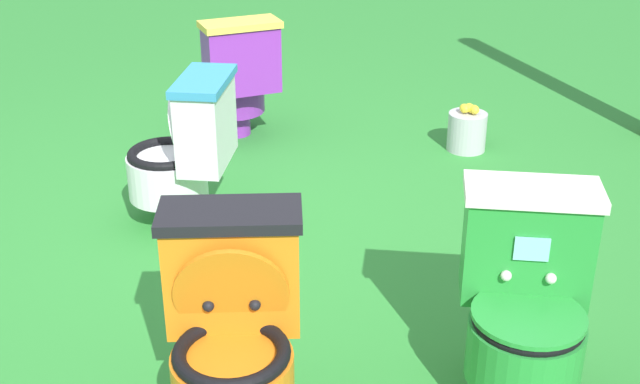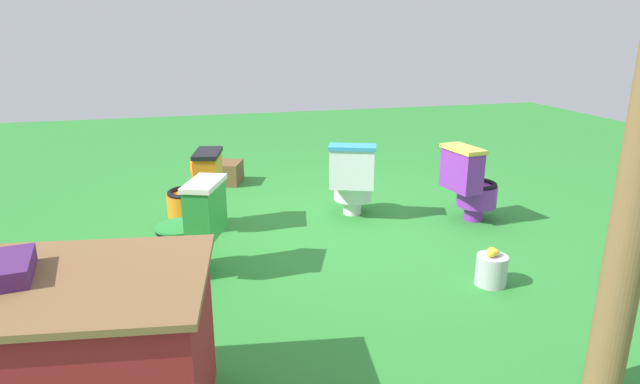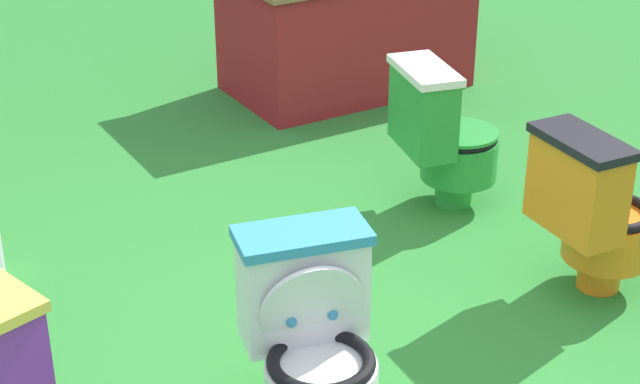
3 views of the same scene
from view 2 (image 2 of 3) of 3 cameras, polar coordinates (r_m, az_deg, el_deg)
The scene contains 9 objects.
ground at distance 4.97m, azimuth 2.19°, elevation -3.69°, with size 14.00×14.00×0.00m, color #2D8433.
toilet_green at distance 4.02m, azimuth -13.42°, elevation -3.69°, with size 0.61×0.55×0.73m.
toilet_white at distance 5.14m, azimuth 3.47°, elevation 1.38°, with size 0.55×0.60×0.73m.
toilet_purple at distance 5.19m, azimuth 15.64°, elevation 0.93°, with size 0.54×0.47×0.73m.
toilet_orange at distance 4.91m, azimuth -12.86°, elevation 0.22°, with size 0.56×0.50×0.73m.
vendor_table at distance 2.71m, azimuth -27.61°, elevation -15.51°, with size 1.57×1.05×0.85m.
wooden_post at distance 2.81m, azimuth 30.56°, elevation -0.31°, with size 0.18×0.18×2.08m, color brown.
small_crate at distance 6.40m, azimuth -10.03°, elevation 2.04°, with size 0.37×0.36×0.25m, color brown.
lemon_bucket at distance 4.04m, azimuth 17.75°, elevation -7.82°, with size 0.22×0.22×0.28m.
Camera 2 is at (1.36, 4.44, 1.77)m, focal length 30.12 mm.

